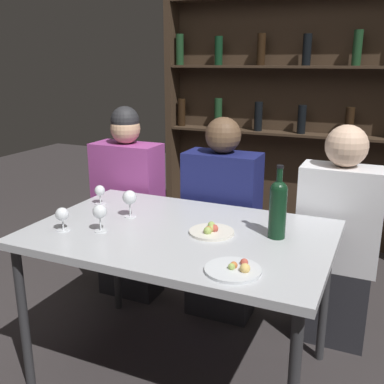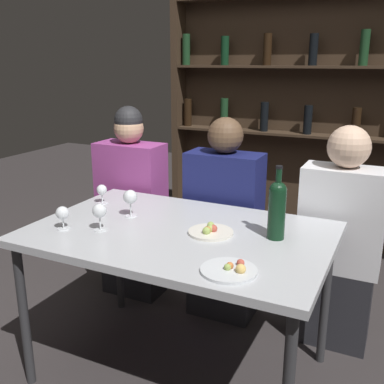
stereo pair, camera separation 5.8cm
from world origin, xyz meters
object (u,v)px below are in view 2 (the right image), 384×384
wine_bottle (277,207)px  wine_glass_1 (102,191)px  wine_glass_3 (62,214)px  seated_person_center (223,227)px  food_plate_0 (230,270)px  seated_person_left (132,209)px  wine_glass_2 (130,198)px  seated_person_right (339,246)px  food_plate_1 (210,231)px  wine_glass_0 (99,212)px

wine_bottle → wine_glass_1: size_ratio=3.09×
wine_glass_3 → seated_person_center: seated_person_center is taller
food_plate_0 → seated_person_left: bearing=138.6°
wine_glass_2 → seated_person_right: bearing=29.3°
wine_bottle → food_plate_1: size_ratio=1.59×
seated_person_left → seated_person_right: 1.31m
wine_glass_2 → seated_person_center: (0.29, 0.54, -0.29)m
wine_glass_2 → seated_person_left: (-0.35, 0.54, -0.27)m
seated_person_right → wine_glass_0: bearing=-141.9°
wine_glass_0 → food_plate_1: size_ratio=0.62×
wine_glass_2 → food_plate_1: 0.47m
wine_glass_2 → food_plate_0: 0.78m
seated_person_center → food_plate_0: bearing=-67.0°
seated_person_right → seated_person_center: bearing=180.0°
food_plate_0 → wine_glass_3: bearing=174.7°
wine_glass_0 → food_plate_0: (0.70, -0.14, -0.08)m
wine_glass_2 → seated_person_left: bearing=123.1°
food_plate_1 → seated_person_center: bearing=105.7°
wine_glass_2 → wine_glass_3: (-0.19, -0.29, -0.02)m
wine_bottle → wine_glass_0: size_ratio=2.55×
wine_glass_1 → wine_glass_2: size_ratio=0.77×
food_plate_0 → seated_person_center: size_ratio=0.18×
wine_glass_1 → seated_person_center: seated_person_center is taller
wine_glass_0 → seated_person_right: 1.27m
seated_person_left → seated_person_center: (0.64, 0.00, -0.02)m
wine_glass_0 → seated_person_center: 0.88m
wine_glass_2 → seated_person_center: 0.68m
seated_person_center → seated_person_right: bearing=0.0°
wine_bottle → food_plate_0: wine_bottle is taller
wine_glass_3 → food_plate_1: (0.64, 0.24, -0.06)m
seated_person_right → wine_bottle: bearing=-113.3°
wine_glass_1 → wine_glass_2: wine_glass_2 is taller
food_plate_0 → seated_person_right: seated_person_right is taller
wine_glass_0 → seated_person_right: (0.98, 0.77, -0.28)m
wine_glass_0 → seated_person_center: bearing=67.8°
wine_bottle → wine_glass_0: wine_bottle is taller
wine_bottle → seated_person_right: 0.65m
wine_glass_0 → wine_glass_1: size_ratio=1.21×
food_plate_1 → wine_glass_0: bearing=-158.9°
wine_glass_3 → seated_person_right: size_ratio=0.09×
food_plate_1 → seated_person_left: bearing=144.2°
wine_glass_2 → food_plate_1: size_ratio=0.66×
food_plate_1 → seated_person_right: (0.50, 0.58, -0.20)m
wine_bottle → wine_glass_1: (-1.00, 0.08, -0.07)m
wine_bottle → wine_glass_3: (-0.93, -0.32, -0.07)m
wine_glass_1 → food_plate_1: wine_glass_1 is taller
wine_glass_3 → wine_glass_0: bearing=19.9°
wine_glass_1 → wine_glass_3: size_ratio=0.96×
wine_glass_2 → wine_glass_3: bearing=-122.6°
food_plate_0 → seated_person_center: bearing=113.0°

